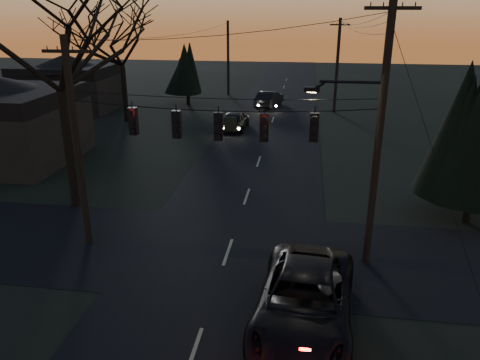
# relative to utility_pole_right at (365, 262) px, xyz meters

# --- Properties ---
(main_road) EXTENTS (8.00, 120.00, 0.02)m
(main_road) POSITION_rel_utility_pole_right_xyz_m (-5.50, 10.00, 0.01)
(main_road) COLOR black
(main_road) RESTS_ON ground
(cross_road) EXTENTS (60.00, 7.00, 0.02)m
(cross_road) POSITION_rel_utility_pole_right_xyz_m (-5.50, 0.00, 0.01)
(cross_road) COLOR black
(cross_road) RESTS_ON ground
(utility_pole_right) EXTENTS (5.00, 0.30, 10.00)m
(utility_pole_right) POSITION_rel_utility_pole_right_xyz_m (0.00, 0.00, 0.00)
(utility_pole_right) COLOR black
(utility_pole_right) RESTS_ON ground
(utility_pole_left) EXTENTS (1.80, 0.30, 8.50)m
(utility_pole_left) POSITION_rel_utility_pole_right_xyz_m (-11.50, 0.00, 0.00)
(utility_pole_left) COLOR black
(utility_pole_left) RESTS_ON ground
(utility_pole_far_r) EXTENTS (1.80, 0.30, 8.50)m
(utility_pole_far_r) POSITION_rel_utility_pole_right_xyz_m (0.00, 28.00, 0.00)
(utility_pole_far_r) COLOR black
(utility_pole_far_r) RESTS_ON ground
(utility_pole_far_l) EXTENTS (0.30, 0.30, 8.00)m
(utility_pole_far_l) POSITION_rel_utility_pole_right_xyz_m (-11.50, 36.00, 0.00)
(utility_pole_far_l) COLOR black
(utility_pole_far_l) RESTS_ON ground
(span_signal_assembly) EXTENTS (11.50, 0.44, 1.49)m
(span_signal_assembly) POSITION_rel_utility_pole_right_xyz_m (-5.74, 0.00, 5.32)
(span_signal_assembly) COLOR black
(span_signal_assembly) RESTS_ON ground
(bare_tree_left) EXTENTS (10.38, 10.38, 11.52)m
(bare_tree_left) POSITION_rel_utility_pole_right_xyz_m (-13.94, 3.73, 8.06)
(bare_tree_left) COLOR black
(bare_tree_left) RESTS_ON ground
(bare_tree_dist) EXTENTS (7.88, 7.88, 9.59)m
(bare_tree_dist) POSITION_rel_utility_pole_right_xyz_m (-18.09, 21.62, 6.70)
(bare_tree_dist) COLOR black
(bare_tree_dist) RESTS_ON ground
(evergreen_dist) EXTENTS (3.46, 3.46, 5.85)m
(evergreen_dist) POSITION_rel_utility_pole_right_xyz_m (-14.62, 29.77, 3.52)
(evergreen_dist) COLOR black
(evergreen_dist) RESTS_ON ground
(house_left_far) EXTENTS (9.00, 7.00, 5.20)m
(house_left_far) POSITION_rel_utility_pole_right_xyz_m (-25.50, 26.00, 2.60)
(house_left_far) COLOR black
(house_left_far) RESTS_ON ground
(suv_near) EXTENTS (3.45, 6.57, 1.76)m
(suv_near) POSITION_rel_utility_pole_right_xyz_m (-2.37, -4.24, 0.88)
(suv_near) COLOR black
(suv_near) RESTS_ON ground
(sedan_oncoming_a) EXTENTS (2.00, 4.60, 1.54)m
(sedan_oncoming_a) POSITION_rel_utility_pole_right_xyz_m (-8.30, 20.22, 0.77)
(sedan_oncoming_a) COLOR black
(sedan_oncoming_a) RESTS_ON ground
(sedan_oncoming_b) EXTENTS (2.66, 4.99, 1.56)m
(sedan_oncoming_b) POSITION_rel_utility_pole_right_xyz_m (-6.30, 29.60, 0.78)
(sedan_oncoming_b) COLOR black
(sedan_oncoming_b) RESTS_ON ground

